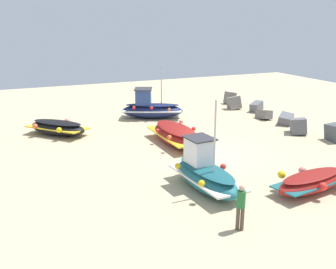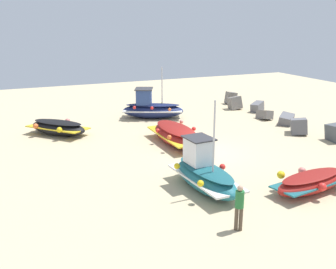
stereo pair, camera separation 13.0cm
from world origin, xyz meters
TOP-DOWN VIEW (x-y plane):
  - ground_plane at (0.00, 0.00)m, footprint 54.87×54.87m
  - fishing_boat_0 at (4.54, -2.45)m, footprint 4.45×2.16m
  - fishing_boat_1 at (6.68, 1.77)m, footprint 2.09×4.14m
  - fishing_boat_2 at (-2.12, -0.82)m, footprint 5.03×2.31m
  - fishing_boat_3 at (-8.89, 0.21)m, footprint 3.77×5.12m
  - fishing_boat_4 at (-7.06, -7.21)m, footprint 4.33×4.12m
  - person_walking at (8.21, -3.04)m, footprint 0.32×0.32m
  - breakwater_rocks at (-0.02, 8.49)m, footprint 23.11×3.04m

SIDE VIEW (x-z plane):
  - ground_plane at x=0.00m, z-range 0.00..0.00m
  - breakwater_rocks at x=-0.02m, z-range -0.25..1.11m
  - fishing_boat_1 at x=6.68m, z-range -0.02..0.94m
  - fishing_boat_4 at x=-7.06m, z-range 0.00..1.01m
  - fishing_boat_2 at x=-2.12m, z-range 0.01..1.16m
  - fishing_boat_0 at x=4.54m, z-range -1.38..2.86m
  - fishing_boat_3 at x=-8.89m, z-range -1.24..2.79m
  - person_walking at x=8.21m, z-range 0.14..1.91m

